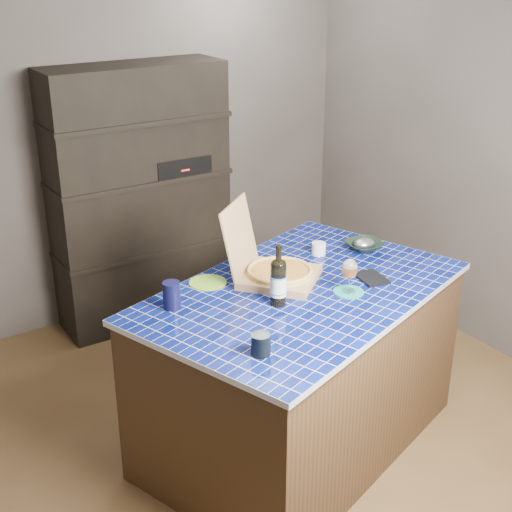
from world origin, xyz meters
TOP-DOWN VIEW (x-y plane):
  - room at (0.00, 0.00)m, footprint 3.50×3.50m
  - shelving_unit at (0.00, 1.53)m, footprint 1.20×0.41m
  - kitchen_island at (0.07, -0.25)m, footprint 1.91×1.53m
  - pizza_box at (0.02, -0.09)m, footprint 0.55×0.57m
  - mead_bottle at (-0.12, -0.32)m, footprint 0.08×0.08m
  - teal_trivet at (0.24, -0.40)m, footprint 0.15×0.15m
  - wine_glass at (0.24, -0.40)m, footprint 0.08×0.08m
  - tumbler at (-0.44, -0.66)m, footprint 0.08×0.08m
  - dvd_case at (0.44, -0.35)m, footprint 0.16×0.20m
  - bowl at (0.67, -0.03)m, footprint 0.21×0.21m
  - foil_contents at (0.67, -0.03)m, footprint 0.12×0.10m
  - white_jar at (0.41, 0.06)m, footprint 0.08×0.08m
  - navy_cup at (-0.56, -0.08)m, footprint 0.08×0.08m
  - green_trivet at (-0.29, 0.07)m, footprint 0.19×0.19m

SIDE VIEW (x-z plane):
  - kitchen_island at x=0.07m, z-range 0.00..0.91m
  - shelving_unit at x=0.00m, z-range 0.00..1.80m
  - green_trivet at x=-0.29m, z-range 0.91..0.92m
  - teal_trivet at x=0.24m, z-range 0.91..0.92m
  - dvd_case at x=0.44m, z-range 0.91..0.92m
  - bowl at x=0.67m, z-range 0.91..0.96m
  - white_jar at x=0.41m, z-range 0.91..0.98m
  - foil_contents at x=0.67m, z-range 0.92..0.98m
  - tumbler at x=-0.44m, z-range 0.91..1.00m
  - pizza_box at x=0.02m, z-range 0.77..1.16m
  - navy_cup at x=-0.56m, z-range 0.91..1.04m
  - mead_bottle at x=-0.12m, z-range 0.88..1.18m
  - wine_glass at x=0.24m, z-range 0.95..1.12m
  - room at x=0.00m, z-range -0.50..3.00m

